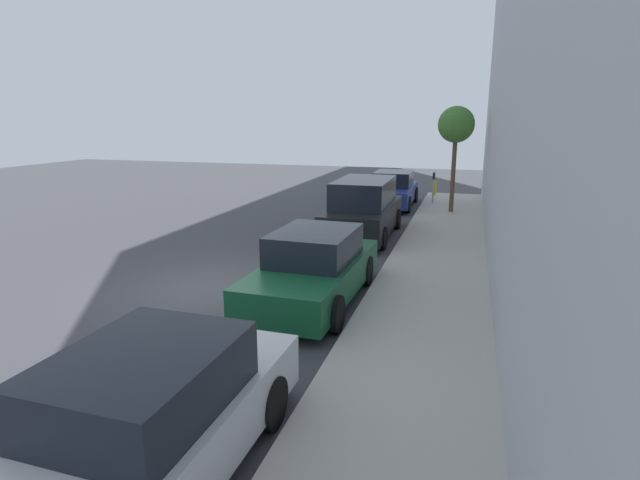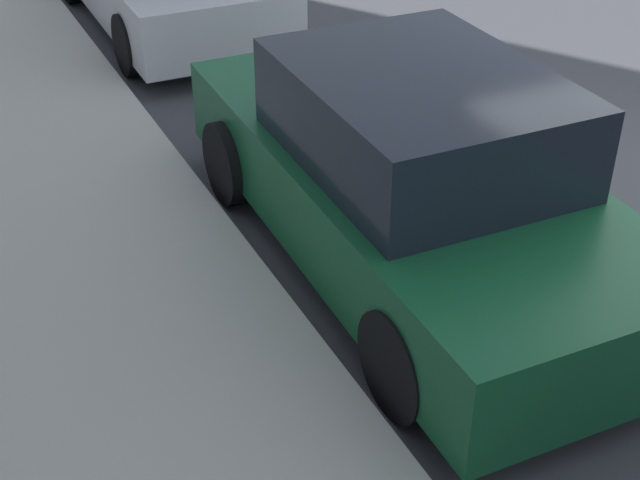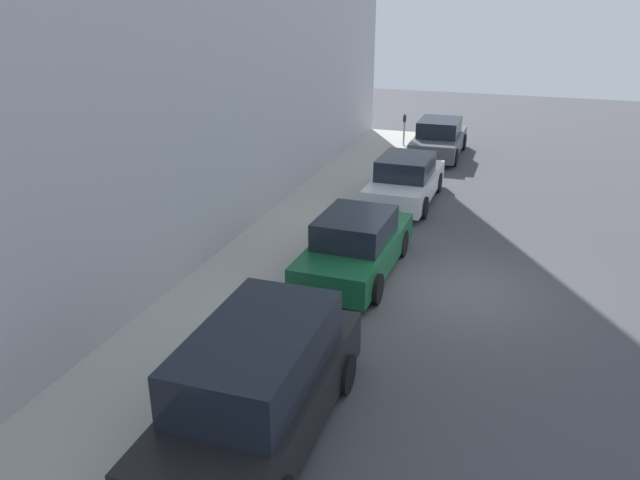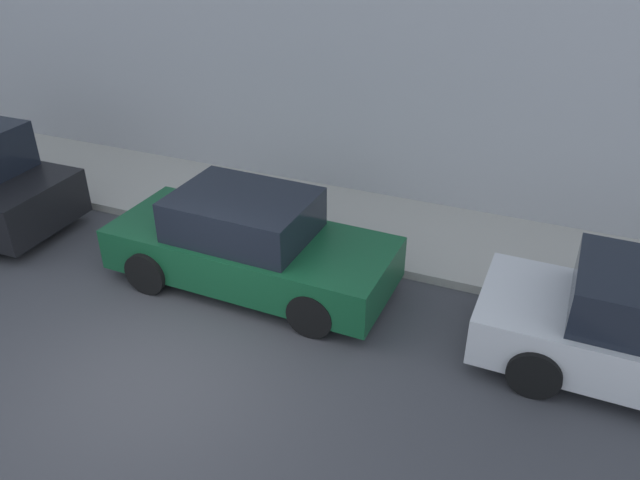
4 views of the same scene
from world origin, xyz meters
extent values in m
cube|color=#B2ADA3|center=(4.79, 0.00, 0.07)|extent=(2.57, 32.00, 0.15)
cylinder|color=black|center=(1.57, -4.57, 0.34)|extent=(0.22, 0.68, 0.68)
cylinder|color=black|center=(3.27, -4.57, 0.34)|extent=(0.22, 0.68, 0.68)
cube|color=#14512D|center=(2.44, -0.14, 0.56)|extent=(1.92, 4.55, 0.68)
cube|color=black|center=(2.44, -0.04, 1.22)|extent=(1.64, 2.14, 0.64)
cylinder|color=black|center=(1.59, 1.26, 0.35)|extent=(0.22, 0.70, 0.70)
cylinder|color=black|center=(3.29, 1.26, 0.35)|extent=(0.22, 0.70, 0.70)
cylinder|color=black|center=(1.59, -1.53, 0.35)|extent=(0.22, 0.70, 0.70)
cylinder|color=black|center=(3.29, -1.53, 0.35)|extent=(0.22, 0.70, 0.70)
camera|label=1|loc=(5.47, -9.77, 3.83)|focal=28.00mm
camera|label=2|loc=(5.47, 4.62, 3.79)|focal=50.00mm
camera|label=3|loc=(-1.21, 13.31, 6.48)|focal=35.00mm
camera|label=4|loc=(-4.89, -4.38, 5.66)|focal=35.00mm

